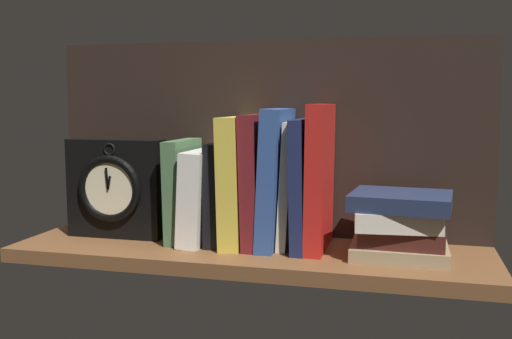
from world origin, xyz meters
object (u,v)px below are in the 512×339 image
object	(u,v)px
book_cream_twain	(290,185)
book_navy_bierce	(303,184)
book_green_romantic	(183,190)
book_white_catcher	(203,196)
book_stack_side	(400,224)
book_red_requiem	(320,177)
framed_clock	(116,188)
book_blue_modern	(275,178)
book_yellow_seinlanguage	(239,180)
book_maroon_dawkins	(258,180)
book_black_skeptic	(221,192)

from	to	relation	value
book_cream_twain	book_navy_bierce	size ratio (longest dim) A/B	0.98
book_green_romantic	book_cream_twain	distance (cm)	20.54
book_white_catcher	book_stack_side	bearing A→B (deg)	-3.75
book_red_requiem	book_cream_twain	bearing A→B (deg)	-180.00
book_white_catcher	framed_clock	bearing A→B (deg)	-175.80
book_blue_modern	book_navy_bierce	bearing A→B (deg)	0.00
book_yellow_seinlanguage	book_cream_twain	world-z (taller)	book_yellow_seinlanguage
book_yellow_seinlanguage	framed_clock	world-z (taller)	book_yellow_seinlanguage
book_maroon_dawkins	book_blue_modern	distance (cm)	3.34
book_black_skeptic	book_red_requiem	distance (cm)	18.61
book_green_romantic	book_cream_twain	bearing A→B (deg)	-0.00
book_maroon_dawkins	book_blue_modern	size ratio (longest dim) A/B	0.96
book_black_skeptic	book_maroon_dawkins	xyz separation A→B (cm)	(6.95, 0.00, 2.57)
book_maroon_dawkins	book_navy_bierce	distance (cm)	8.35
book_blue_modern	book_white_catcher	bearing A→B (deg)	180.00
framed_clock	book_stack_side	bearing A→B (deg)	-1.18
book_yellow_seinlanguage	book_maroon_dawkins	bearing A→B (deg)	0.00
book_green_romantic	book_maroon_dawkins	size ratio (longest dim) A/B	0.80
book_blue_modern	book_stack_side	distance (cm)	23.04
book_maroon_dawkins	book_white_catcher	bearing A→B (deg)	180.00
book_black_skeptic	book_maroon_dawkins	bearing A→B (deg)	0.00
book_yellow_seinlanguage	book_cream_twain	size ratio (longest dim) A/B	1.04
book_black_skeptic	book_navy_bierce	xyz separation A→B (cm)	(15.30, 0.00, 2.18)
book_black_skeptic	book_stack_side	distance (cm)	32.45
book_red_requiem	framed_clock	bearing A→B (deg)	-178.16
book_white_catcher	book_cream_twain	distance (cm)	16.88
book_green_romantic	book_stack_side	distance (cm)	39.88
book_black_skeptic	book_cream_twain	world-z (taller)	book_cream_twain
book_green_romantic	book_red_requiem	bearing A→B (deg)	0.00
framed_clock	book_stack_side	distance (cm)	53.14
book_blue_modern	book_navy_bierce	distance (cm)	5.12
book_green_romantic	book_yellow_seinlanguage	world-z (taller)	book_yellow_seinlanguage
book_maroon_dawkins	framed_clock	xyz separation A→B (cm)	(-27.78, -1.26, -2.38)
book_green_romantic	book_yellow_seinlanguage	distance (cm)	11.11
book_green_romantic	framed_clock	bearing A→B (deg)	-174.61
book_navy_bierce	book_blue_modern	bearing A→B (deg)	180.00
book_black_skeptic	book_red_requiem	world-z (taller)	book_red_requiem
book_white_catcher	book_black_skeptic	size ratio (longest dim) A/B	0.92
book_green_romantic	book_red_requiem	xyz separation A→B (cm)	(25.75, 0.00, 3.33)
book_black_skeptic	book_blue_modern	xyz separation A→B (cm)	(10.26, 0.00, 3.07)
book_stack_side	book_blue_modern	bearing A→B (deg)	173.88
book_white_catcher	book_cream_twain	world-z (taller)	book_cream_twain
book_white_catcher	book_red_requiem	size ratio (longest dim) A/B	0.67
framed_clock	book_black_skeptic	bearing A→B (deg)	3.46
book_yellow_seinlanguage	book_navy_bierce	world-z (taller)	book_yellow_seinlanguage
book_white_catcher	framed_clock	xyz separation A→B (cm)	(-17.16, -1.26, 0.96)
book_red_requiem	book_stack_side	xyz separation A→B (cm)	(13.88, -2.35, -7.17)
book_maroon_dawkins	book_red_requiem	world-z (taller)	book_red_requiem
book_blue_modern	book_red_requiem	bearing A→B (deg)	0.00
framed_clock	book_cream_twain	bearing A→B (deg)	2.13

